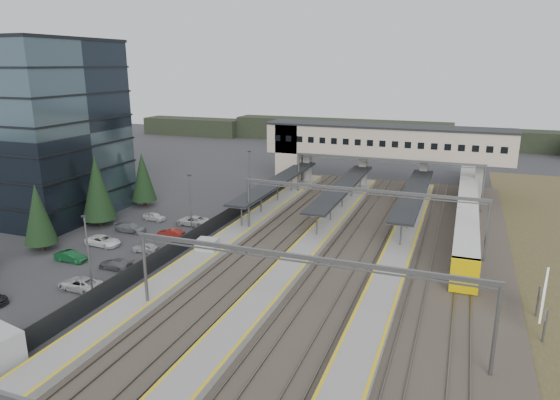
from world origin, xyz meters
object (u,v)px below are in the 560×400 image
at_px(billboard, 544,296).
at_px(footbridge, 368,144).
at_px(office_building, 21,128).
at_px(train, 467,203).
at_px(relay_cabin_far, 207,248).

bearing_deg(billboard, footbridge, 118.21).
bearing_deg(billboard, office_building, 170.06).
bearing_deg(billboard, train, 100.83).
distance_m(footbridge, billboard, 47.42).
distance_m(relay_cabin_far, billboard, 33.48).
height_order(footbridge, billboard, footbridge).
bearing_deg(office_building, relay_cabin_far, -11.99).
bearing_deg(footbridge, billboard, -61.79).
distance_m(office_building, footbridge, 53.18).
distance_m(office_building, train, 64.01).
height_order(train, billboard, billboard).
bearing_deg(train, billboard, -79.17).
bearing_deg(footbridge, train, -32.14).
height_order(office_building, train, office_building).
distance_m(train, billboard, 31.91).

